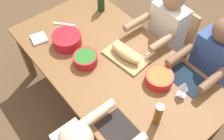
{
  "coord_description": "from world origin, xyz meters",
  "views": [
    {
      "loc": [
        -1.14,
        0.93,
        2.5
      ],
      "look_at": [
        0.0,
        0.0,
        0.63
      ],
      "focal_mm": 41.35,
      "sensor_mm": 36.0,
      "label": 1
    }
  ],
  "objects_px": {
    "diner_near_center": "(164,33)",
    "cutting_board": "(125,57)",
    "chair_near_center": "(172,39)",
    "beer_bottle": "(158,115)",
    "napkin_stack": "(39,39)",
    "dining_table": "(112,67)",
    "chair_near_left": "(213,70)",
    "bread_loaf": "(126,53)",
    "wine_bottle": "(101,1)",
    "serving_bowl_salad": "(67,39)",
    "serving_bowl_greens": "(85,59)",
    "wine_glass": "(184,86)",
    "serving_bowl_fruit": "(159,78)",
    "diner_near_left": "(208,65)"
  },
  "relations": [
    {
      "from": "wine_glass",
      "to": "napkin_stack",
      "type": "relative_size",
      "value": 1.19
    },
    {
      "from": "wine_glass",
      "to": "cutting_board",
      "type": "bearing_deg",
      "value": 9.09
    },
    {
      "from": "serving_bowl_greens",
      "to": "napkin_stack",
      "type": "relative_size",
      "value": 1.53
    },
    {
      "from": "diner_near_center",
      "to": "wine_bottle",
      "type": "height_order",
      "value": "diner_near_center"
    },
    {
      "from": "chair_near_center",
      "to": "napkin_stack",
      "type": "distance_m",
      "value": 1.41
    },
    {
      "from": "dining_table",
      "to": "beer_bottle",
      "type": "bearing_deg",
      "value": 170.48
    },
    {
      "from": "chair_near_center",
      "to": "bread_loaf",
      "type": "distance_m",
      "value": 0.8
    },
    {
      "from": "chair_near_left",
      "to": "bread_loaf",
      "type": "bearing_deg",
      "value": 55.1
    },
    {
      "from": "serving_bowl_salad",
      "to": "wine_glass",
      "type": "xyz_separation_m",
      "value": [
        -1.06,
        -0.4,
        0.05
      ]
    },
    {
      "from": "cutting_board",
      "to": "bread_loaf",
      "type": "height_order",
      "value": "bread_loaf"
    },
    {
      "from": "serving_bowl_salad",
      "to": "beer_bottle",
      "type": "bearing_deg",
      "value": -176.33
    },
    {
      "from": "beer_bottle",
      "to": "napkin_stack",
      "type": "distance_m",
      "value": 1.35
    },
    {
      "from": "cutting_board",
      "to": "napkin_stack",
      "type": "relative_size",
      "value": 2.86
    },
    {
      "from": "napkin_stack",
      "to": "beer_bottle",
      "type": "bearing_deg",
      "value": -169.33
    },
    {
      "from": "beer_bottle",
      "to": "serving_bowl_greens",
      "type": "bearing_deg",
      "value": 5.02
    },
    {
      "from": "chair_near_left",
      "to": "wine_bottle",
      "type": "relative_size",
      "value": 2.93
    },
    {
      "from": "serving_bowl_salad",
      "to": "beer_bottle",
      "type": "height_order",
      "value": "beer_bottle"
    },
    {
      "from": "beer_bottle",
      "to": "wine_bottle",
      "type": "bearing_deg",
      "value": -20.41
    },
    {
      "from": "chair_near_center",
      "to": "beer_bottle",
      "type": "bearing_deg",
      "value": 124.29
    },
    {
      "from": "dining_table",
      "to": "beer_bottle",
      "type": "height_order",
      "value": "beer_bottle"
    },
    {
      "from": "chair_near_center",
      "to": "serving_bowl_fruit",
      "type": "xyz_separation_m",
      "value": [
        -0.41,
        0.68,
        0.31
      ]
    },
    {
      "from": "diner_near_left",
      "to": "wine_bottle",
      "type": "relative_size",
      "value": 4.14
    },
    {
      "from": "serving_bowl_greens",
      "to": "cutting_board",
      "type": "relative_size",
      "value": 0.53
    },
    {
      "from": "chair_near_center",
      "to": "diner_near_left",
      "type": "distance_m",
      "value": 0.61
    },
    {
      "from": "wine_bottle",
      "to": "wine_glass",
      "type": "bearing_deg",
      "value": 173.05
    },
    {
      "from": "bread_loaf",
      "to": "wine_bottle",
      "type": "height_order",
      "value": "wine_bottle"
    },
    {
      "from": "chair_near_center",
      "to": "wine_glass",
      "type": "relative_size",
      "value": 5.12
    },
    {
      "from": "serving_bowl_greens",
      "to": "serving_bowl_salad",
      "type": "bearing_deg",
      "value": -0.03
    },
    {
      "from": "wine_bottle",
      "to": "chair_near_center",
      "type": "bearing_deg",
      "value": -142.63
    },
    {
      "from": "dining_table",
      "to": "serving_bowl_salad",
      "type": "distance_m",
      "value": 0.49
    },
    {
      "from": "chair_near_center",
      "to": "serving_bowl_greens",
      "type": "distance_m",
      "value": 1.09
    },
    {
      "from": "serving_bowl_salad",
      "to": "serving_bowl_fruit",
      "type": "bearing_deg",
      "value": -157.44
    },
    {
      "from": "serving_bowl_fruit",
      "to": "wine_bottle",
      "type": "relative_size",
      "value": 0.81
    },
    {
      "from": "diner_near_left",
      "to": "wine_glass",
      "type": "distance_m",
      "value": 0.49
    },
    {
      "from": "serving_bowl_fruit",
      "to": "bread_loaf",
      "type": "distance_m",
      "value": 0.37
    },
    {
      "from": "diner_near_center",
      "to": "diner_near_left",
      "type": "relative_size",
      "value": 1.0
    },
    {
      "from": "diner_near_center",
      "to": "wine_bottle",
      "type": "relative_size",
      "value": 4.14
    },
    {
      "from": "dining_table",
      "to": "wine_bottle",
      "type": "relative_size",
      "value": 6.83
    },
    {
      "from": "dining_table",
      "to": "cutting_board",
      "type": "distance_m",
      "value": 0.15
    },
    {
      "from": "diner_near_center",
      "to": "bread_loaf",
      "type": "height_order",
      "value": "diner_near_center"
    },
    {
      "from": "cutting_board",
      "to": "dining_table",
      "type": "bearing_deg",
      "value": 74.18
    },
    {
      "from": "chair_near_center",
      "to": "beer_bottle",
      "type": "distance_m",
      "value": 1.23
    },
    {
      "from": "serving_bowl_fruit",
      "to": "beer_bottle",
      "type": "xyz_separation_m",
      "value": [
        -0.25,
        0.28,
        0.06
      ]
    },
    {
      "from": "dining_table",
      "to": "serving_bowl_fruit",
      "type": "xyz_separation_m",
      "value": [
        -0.41,
        -0.17,
        0.12
      ]
    },
    {
      "from": "chair_near_left",
      "to": "bread_loaf",
      "type": "distance_m",
      "value": 0.95
    },
    {
      "from": "chair_near_left",
      "to": "wine_bottle",
      "type": "height_order",
      "value": "wine_bottle"
    },
    {
      "from": "dining_table",
      "to": "chair_near_left",
      "type": "bearing_deg",
      "value": -122.49
    },
    {
      "from": "serving_bowl_greens",
      "to": "napkin_stack",
      "type": "xyz_separation_m",
      "value": [
        0.52,
        0.18,
        -0.04
      ]
    },
    {
      "from": "diner_near_center",
      "to": "cutting_board",
      "type": "bearing_deg",
      "value": 93.72
    },
    {
      "from": "wine_glass",
      "to": "serving_bowl_greens",
      "type": "bearing_deg",
      "value": 27.67
    }
  ]
}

